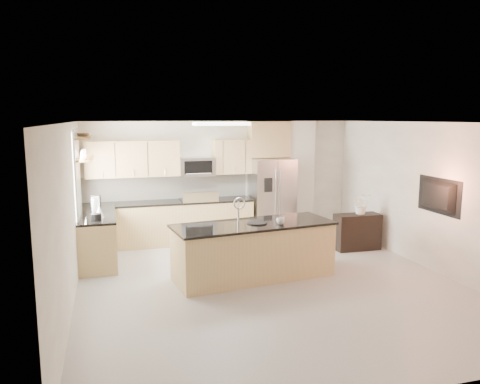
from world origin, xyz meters
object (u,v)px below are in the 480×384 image
object	(u,v)px
credenza	(357,232)
bowl	(83,134)
refrigerator	(272,198)
cup	(281,221)
television	(435,196)
coffee_maker	(96,204)
kettle	(99,211)
range	(199,220)
microwave	(197,167)
island	(254,250)
blender	(96,210)
platter	(257,223)
flower_vase	(362,199)

from	to	relation	value
credenza	bowl	distance (m)	5.67
refrigerator	credenza	world-z (taller)	refrigerator
cup	refrigerator	bearing A→B (deg)	73.37
refrigerator	television	xyz separation A→B (m)	(1.85, -3.07, 0.46)
refrigerator	credenza	size ratio (longest dim) A/B	1.93
bowl	television	bearing A→B (deg)	-22.32
refrigerator	coffee_maker	world-z (taller)	refrigerator
cup	kettle	xyz separation A→B (m)	(-2.89, 1.44, 0.04)
range	microwave	bearing A→B (deg)	90.00
television	microwave	bearing A→B (deg)	47.25
island	blender	size ratio (longest dim) A/B	6.83
range	platter	size ratio (longest dim) A/B	3.38
microwave	cup	distance (m)	3.04
range	bowl	world-z (taller)	bowl
refrigerator	blender	distance (m)	4.03
microwave	bowl	world-z (taller)	bowl
range	blender	xyz separation A→B (m)	(-2.07, -1.53, 0.63)
blender	island	bearing A→B (deg)	-21.63
range	island	xyz separation A→B (m)	(0.45, -2.54, -0.00)
range	refrigerator	world-z (taller)	refrigerator
refrigerator	platter	bearing A→B (deg)	-114.69
range	credenza	size ratio (longest dim) A/B	1.24
range	cup	size ratio (longest dim) A/B	8.05
credenza	flower_vase	xyz separation A→B (m)	(0.07, -0.00, 0.68)
platter	kettle	bearing A→B (deg)	153.14
coffee_maker	flower_vase	size ratio (longest dim) A/B	0.49
range	platter	distance (m)	2.65
flower_vase	cup	bearing A→B (deg)	-150.97
bowl	television	world-z (taller)	bowl
range	cup	bearing A→B (deg)	-72.40
platter	cup	bearing A→B (deg)	-23.78
cup	kettle	world-z (taller)	kettle
bowl	kettle	bearing A→B (deg)	-66.71
television	cup	bearing A→B (deg)	81.33
credenza	blender	size ratio (longest dim) A/B	2.24
microwave	television	distance (m)	4.79
refrigerator	range	bearing A→B (deg)	178.40
range	credenza	xyz separation A→B (m)	(3.00, -1.49, -0.10)
kettle	flower_vase	world-z (taller)	flower_vase
credenza	coffee_maker	xyz separation A→B (m)	(-5.10, 0.73, 0.70)
credenza	kettle	bearing A→B (deg)	178.37
refrigerator	flower_vase	bearing A→B (deg)	-45.57
kettle	microwave	bearing A→B (deg)	34.71
microwave	island	world-z (taller)	microwave
platter	coffee_maker	size ratio (longest dim) A/B	1.08
platter	blender	bearing A→B (deg)	158.31
island	flower_vase	world-z (taller)	flower_vase
coffee_maker	bowl	world-z (taller)	bowl
cup	coffee_maker	world-z (taller)	coffee_maker
credenza	platter	xyz separation A→B (m)	(-2.50, -1.07, 0.58)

